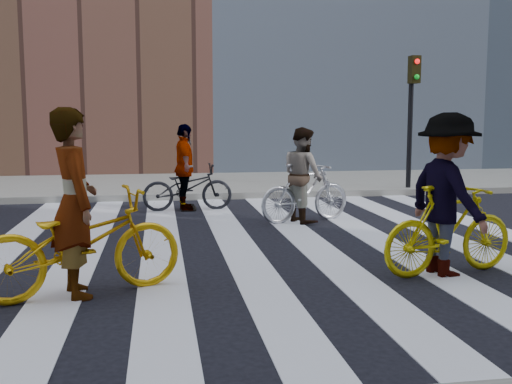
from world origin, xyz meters
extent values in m
plane|color=black|center=(0.00, 0.00, 0.00)|extent=(100.00, 100.00, 0.00)
cube|color=gray|center=(0.00, 7.50, 0.07)|extent=(100.00, 5.00, 0.15)
cube|color=silver|center=(-2.75, 0.00, 0.01)|extent=(0.55, 10.00, 0.01)
cube|color=silver|center=(-1.65, 0.00, 0.01)|extent=(0.55, 10.00, 0.01)
cube|color=silver|center=(-0.55, 0.00, 0.01)|extent=(0.55, 10.00, 0.01)
cube|color=silver|center=(0.55, 0.00, 0.01)|extent=(0.55, 10.00, 0.01)
cube|color=silver|center=(1.65, 0.00, 0.01)|extent=(0.55, 10.00, 0.01)
cube|color=silver|center=(2.75, 0.00, 0.01)|extent=(0.55, 10.00, 0.01)
cylinder|color=black|center=(4.40, 5.40, 1.60)|extent=(0.12, 0.12, 3.20)
cube|color=black|center=(4.40, 5.25, 3.00)|extent=(0.22, 0.28, 0.65)
sphere|color=red|center=(4.40, 5.10, 3.18)|extent=(0.12, 0.12, 0.12)
sphere|color=#0CCC26|center=(4.40, 5.10, 2.82)|extent=(0.12, 0.12, 0.12)
imported|color=#E8AB0C|center=(-2.49, -2.10, 0.56)|extent=(2.28, 1.41, 1.13)
imported|color=#B3B5BE|center=(0.92, 1.87, 0.53)|extent=(1.84, 0.99, 1.06)
imported|color=#CDBA0B|center=(1.74, -1.92, 0.54)|extent=(1.87, 0.85, 1.08)
imported|color=black|center=(-1.11, 3.53, 0.47)|extent=(1.83, 0.73, 0.94)
imported|color=slate|center=(-2.54, -2.10, 0.99)|extent=(0.68, 0.84, 1.98)
imported|color=slate|center=(0.87, 1.87, 0.85)|extent=(0.86, 0.98, 1.70)
imported|color=slate|center=(1.69, -1.92, 0.97)|extent=(0.95, 1.37, 1.93)
imported|color=slate|center=(-1.16, 3.53, 0.87)|extent=(0.49, 1.04, 1.74)
camera|label=1|loc=(-1.66, -8.48, 1.88)|focal=42.00mm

